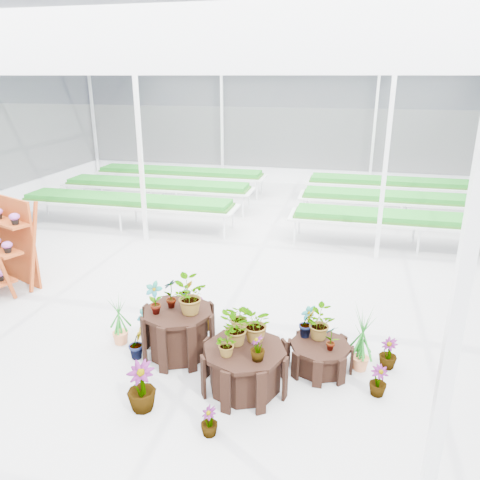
# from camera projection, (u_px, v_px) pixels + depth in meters

# --- Properties ---
(ground_plane) EXTENTS (24.00, 24.00, 0.00)m
(ground_plane) POSITION_uv_depth(u_px,v_px,m) (209.00, 325.00, 8.33)
(ground_plane) COLOR gray
(ground_plane) RESTS_ON ground
(greenhouse_shell) EXTENTS (18.00, 24.00, 4.50)m
(greenhouse_shell) POSITION_uv_depth(u_px,v_px,m) (206.00, 203.00, 7.58)
(greenhouse_shell) COLOR white
(greenhouse_shell) RESTS_ON ground
(steel_frame) EXTENTS (18.00, 24.00, 4.50)m
(steel_frame) POSITION_uv_depth(u_px,v_px,m) (206.00, 203.00, 7.58)
(steel_frame) COLOR silver
(steel_frame) RESTS_ON ground
(nursery_benches) EXTENTS (16.00, 7.00, 0.84)m
(nursery_benches) POSITION_uv_depth(u_px,v_px,m) (275.00, 202.00, 14.80)
(nursery_benches) COLOR silver
(nursery_benches) RESTS_ON ground
(plinth_tall) EXTENTS (1.21, 1.21, 0.77)m
(plinth_tall) POSITION_uv_depth(u_px,v_px,m) (179.00, 332.00, 7.35)
(plinth_tall) COLOR black
(plinth_tall) RESTS_ON ground
(plinth_mid) EXTENTS (1.42, 1.42, 0.64)m
(plinth_mid) POSITION_uv_depth(u_px,v_px,m) (245.00, 368.00, 6.56)
(plinth_mid) COLOR black
(plinth_mid) RESTS_ON ground
(plinth_low) EXTENTS (0.95, 0.95, 0.42)m
(plinth_low) POSITION_uv_depth(u_px,v_px,m) (320.00, 356.00, 7.02)
(plinth_low) COLOR black
(plinth_low) RESTS_ON ground
(nursery_plants) EXTENTS (4.65, 2.95, 1.35)m
(nursery_plants) POSITION_uv_depth(u_px,v_px,m) (234.00, 328.00, 7.06)
(nursery_plants) COLOR #196E1D
(nursery_plants) RESTS_ON ground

